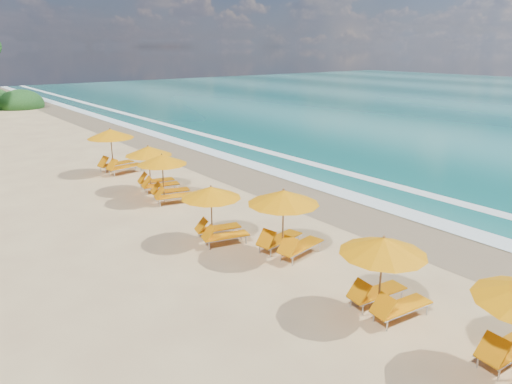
{
  "coord_description": "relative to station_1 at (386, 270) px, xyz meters",
  "views": [
    {
      "loc": [
        -10.86,
        -14.03,
        6.7
      ],
      "look_at": [
        0.0,
        0.0,
        1.2
      ],
      "focal_mm": 32.95,
      "sensor_mm": 36.0,
      "label": 1
    }
  ],
  "objects": [
    {
      "name": "ground",
      "position": [
        1.59,
        7.48,
        -1.26
      ],
      "size": [
        160.0,
        160.0,
        0.0
      ],
      "primitive_type": "plane",
      "color": "tan",
      "rests_on": "ground"
    },
    {
      "name": "wet_sand",
      "position": [
        5.59,
        7.48,
        -1.25
      ],
      "size": [
        4.0,
        160.0,
        0.01
      ],
      "primitive_type": "cube",
      "color": "olive",
      "rests_on": "ground"
    },
    {
      "name": "station_1",
      "position": [
        0.0,
        0.0,
        0.0
      ],
      "size": [
        2.61,
        2.46,
        2.24
      ],
      "rotation": [
        0.0,
        0.0,
        -0.13
      ],
      "color": "olive",
      "rests_on": "ground"
    },
    {
      "name": "station_3",
      "position": [
        -0.83,
        6.67,
        -0.06
      ],
      "size": [
        2.64,
        2.56,
        2.14
      ],
      "rotation": [
        0.0,
        0.0,
        -0.25
      ],
      "color": "olive",
      "rests_on": "ground"
    },
    {
      "name": "station_6",
      "position": [
        0.07,
        18.14,
        0.17
      ],
      "size": [
        2.95,
        2.79,
        2.54
      ],
      "rotation": [
        0.0,
        0.0,
        0.13
      ],
      "color": "olive",
      "rests_on": "ground"
    },
    {
      "name": "station_4",
      "position": [
        -0.04,
        11.88,
        -0.0
      ],
      "size": [
        2.78,
        2.69,
        2.24
      ],
      "rotation": [
        0.0,
        0.0,
        -0.26
      ],
      "color": "olive",
      "rests_on": "ground"
    },
    {
      "name": "surf_foam",
      "position": [
        8.29,
        7.48,
        -1.23
      ],
      "size": [
        4.0,
        160.0,
        0.01
      ],
      "color": "white",
      "rests_on": "ground"
    },
    {
      "name": "station_2",
      "position": [
        0.4,
        4.3,
        0.08
      ],
      "size": [
        2.84,
        2.71,
        2.38
      ],
      "rotation": [
        0.0,
        0.0,
        0.18
      ],
      "color": "olive",
      "rests_on": "ground"
    },
    {
      "name": "station_5",
      "position": [
        0.24,
        13.84,
        0.01
      ],
      "size": [
        2.74,
        2.63,
        2.26
      ],
      "rotation": [
        0.0,
        0.0,
        -0.21
      ],
      "color": "olive",
      "rests_on": "ground"
    }
  ]
}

